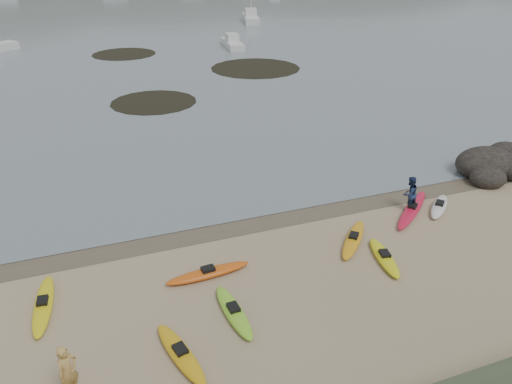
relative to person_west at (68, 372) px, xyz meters
name	(u,v)px	position (x,y,z in m)	size (l,w,h in m)	color
ground	(256,218)	(9.37, 8.49, -0.98)	(600.00, 600.00, 0.00)	tan
wet_sand	(258,220)	(9.37, 8.19, -0.97)	(60.00, 60.00, 0.00)	brown
kayaks	(297,261)	(9.62, 3.98, -0.81)	(21.63, 9.39, 0.34)	#88D42A
person_west	(68,372)	(0.00, 0.00, 0.00)	(0.71, 0.47, 1.95)	tan
person_east	(410,194)	(17.25, 6.49, -0.02)	(0.93, 0.72, 1.91)	navy
rock_cluster	(495,169)	(25.14, 8.56, -0.72)	(5.47, 4.05, 1.95)	black
kelp_mats	(191,71)	(13.95, 41.01, -0.95)	(21.67, 29.52, 0.04)	black
moored_boats	(116,15)	(10.95, 85.40, -0.41)	(99.02, 71.81, 1.20)	silver
far_hills	(182,16)	(48.75, 202.46, -16.91)	(550.00, 135.00, 80.00)	#384235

